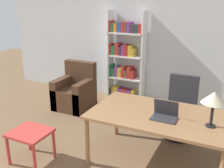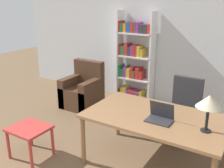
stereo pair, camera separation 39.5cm
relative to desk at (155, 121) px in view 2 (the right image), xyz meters
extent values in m
cube|color=silver|center=(-0.61, 2.24, 0.67)|extent=(8.00, 0.06, 2.70)
cube|color=olive|center=(0.00, 0.00, 0.06)|extent=(1.86, 1.08, 0.04)
cylinder|color=olive|center=(-0.87, -0.48, -0.32)|extent=(0.07, 0.07, 0.72)
cylinder|color=olive|center=(-0.87, 0.48, -0.32)|extent=(0.07, 0.07, 0.72)
cube|color=#2D2D33|center=(0.10, -0.13, 0.09)|extent=(0.32, 0.22, 0.02)
cube|color=#2D2D33|center=(0.10, -0.05, 0.20)|extent=(0.32, 0.06, 0.22)
cube|color=navy|center=(0.10, -0.04, 0.21)|extent=(0.29, 0.05, 0.19)
cylinder|color=black|center=(0.67, -0.08, 0.08)|extent=(0.12, 0.12, 0.01)
cylinder|color=black|center=(0.67, -0.08, 0.24)|extent=(0.04, 0.04, 0.29)
cone|color=#C6B793|center=(0.67, -0.08, 0.46)|extent=(0.30, 0.30, 0.15)
cylinder|color=black|center=(0.11, 0.86, -0.66)|extent=(0.50, 0.50, 0.04)
cylinder|color=#262626|center=(0.11, 0.86, -0.47)|extent=(0.06, 0.06, 0.35)
cube|color=#2D2D33|center=(0.11, 0.86, -0.24)|extent=(0.51, 0.51, 0.10)
cube|color=#2D2D33|center=(0.11, 1.08, 0.08)|extent=(0.48, 0.08, 0.55)
cube|color=#B2332D|center=(-1.62, -0.77, -0.22)|extent=(0.54, 0.49, 0.04)
cylinder|color=#B2332D|center=(-1.86, -0.97, -0.46)|extent=(0.04, 0.04, 0.44)
cylinder|color=#B2332D|center=(-1.39, -0.97, -0.46)|extent=(0.04, 0.04, 0.44)
cylinder|color=#B2332D|center=(-1.86, -0.56, -0.46)|extent=(0.04, 0.04, 0.44)
cylinder|color=#B2332D|center=(-1.39, -0.56, -0.46)|extent=(0.04, 0.04, 0.44)
cube|color=#472D1E|center=(-2.16, 1.13, -0.45)|extent=(0.71, 0.73, 0.46)
cube|color=#472D1E|center=(-2.16, 1.42, 0.03)|extent=(0.71, 0.16, 0.51)
cube|color=#472D1E|center=(-2.44, 1.13, -0.36)|extent=(0.16, 0.73, 0.64)
cube|color=#472D1E|center=(-1.89, 1.13, -0.36)|extent=(0.16, 0.73, 0.64)
cube|color=white|center=(-1.76, 2.05, 0.33)|extent=(0.04, 0.28, 2.02)
cube|color=white|center=(-0.96, 2.05, 0.33)|extent=(0.04, 0.28, 2.02)
cube|color=white|center=(-1.36, 2.05, -0.66)|extent=(0.80, 0.28, 0.04)
cube|color=#333338|center=(-1.71, 2.05, -0.55)|extent=(0.05, 0.24, 0.20)
cube|color=gold|center=(-1.63, 2.05, -0.52)|extent=(0.09, 0.24, 0.25)
cube|color=gold|center=(-1.56, 2.05, -0.52)|extent=(0.05, 0.24, 0.26)
cube|color=#7F338C|center=(-1.48, 2.05, -0.54)|extent=(0.09, 0.24, 0.22)
cube|color=#B72D28|center=(-1.41, 2.05, -0.54)|extent=(0.04, 0.24, 0.22)
cube|color=#B72D28|center=(-1.35, 2.05, -0.54)|extent=(0.07, 0.24, 0.21)
cube|color=#7F338C|center=(-1.27, 2.05, -0.54)|extent=(0.07, 0.24, 0.21)
cube|color=brown|center=(-1.21, 2.05, -0.54)|extent=(0.06, 0.24, 0.21)
cube|color=gold|center=(-1.15, 2.05, -0.53)|extent=(0.04, 0.24, 0.24)
cube|color=white|center=(-1.36, 2.05, -0.16)|extent=(0.80, 0.28, 0.04)
cube|color=#2D7F47|center=(-1.71, 2.05, -0.01)|extent=(0.05, 0.24, 0.26)
cube|color=#2D7F47|center=(-1.65, 2.05, -0.05)|extent=(0.08, 0.24, 0.19)
cube|color=#7F338C|center=(-1.57, 2.05, -0.02)|extent=(0.07, 0.24, 0.24)
cube|color=gold|center=(-1.48, 2.05, -0.03)|extent=(0.09, 0.24, 0.22)
cube|color=#B72D28|center=(-1.40, 2.05, -0.02)|extent=(0.06, 0.24, 0.24)
cube|color=brown|center=(-1.34, 2.05, -0.05)|extent=(0.05, 0.24, 0.18)
cube|color=#B72D28|center=(-1.26, 2.05, -0.01)|extent=(0.09, 0.24, 0.26)
cube|color=#B72D28|center=(-1.18, 2.05, -0.04)|extent=(0.06, 0.24, 0.19)
cube|color=white|center=(-1.36, 2.05, 0.34)|extent=(0.80, 0.28, 0.04)
cube|color=#B72D28|center=(-1.71, 2.05, 0.48)|extent=(0.05, 0.24, 0.23)
cube|color=#2D7F47|center=(-1.64, 2.05, 0.46)|extent=(0.08, 0.24, 0.20)
cube|color=#B72D28|center=(-1.55, 2.05, 0.49)|extent=(0.09, 0.24, 0.26)
cube|color=#333338|center=(-1.47, 2.05, 0.46)|extent=(0.06, 0.24, 0.19)
cube|color=#7F338C|center=(-1.41, 2.05, 0.47)|extent=(0.05, 0.24, 0.22)
cube|color=#B72D28|center=(-1.36, 2.05, 0.48)|extent=(0.05, 0.24, 0.24)
cube|color=#B72D28|center=(-1.30, 2.05, 0.48)|extent=(0.05, 0.24, 0.23)
cube|color=gold|center=(-1.24, 2.05, 0.48)|extent=(0.07, 0.24, 0.23)
cube|color=gold|center=(-1.17, 2.05, 0.45)|extent=(0.05, 0.24, 0.18)
cube|color=white|center=(-1.36, 2.05, 0.85)|extent=(0.80, 0.28, 0.04)
cube|color=#B72D28|center=(-1.72, 2.05, 0.98)|extent=(0.04, 0.24, 0.24)
cube|color=#2D7F47|center=(-1.66, 2.05, 0.96)|extent=(0.06, 0.24, 0.19)
cube|color=orange|center=(-1.58, 2.05, 0.96)|extent=(0.07, 0.24, 0.19)
cube|color=#234C99|center=(-1.49, 2.05, 0.97)|extent=(0.09, 0.24, 0.21)
cube|color=#B72D28|center=(-1.41, 2.05, 0.98)|extent=(0.07, 0.24, 0.22)
cube|color=brown|center=(-1.35, 2.05, 0.98)|extent=(0.04, 0.24, 0.23)
cube|color=#7F338C|center=(-1.28, 2.05, 0.98)|extent=(0.07, 0.24, 0.23)
cube|color=#333338|center=(-1.20, 2.05, 0.96)|extent=(0.09, 0.24, 0.18)
cube|color=#333338|center=(-1.11, 2.05, 0.96)|extent=(0.09, 0.24, 0.19)
cube|color=#B72D28|center=(-1.02, 2.05, 0.97)|extent=(0.08, 0.24, 0.20)
camera|label=1|loc=(0.84, -3.20, 1.58)|focal=42.00mm
camera|label=2|loc=(1.18, -3.01, 1.58)|focal=42.00mm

